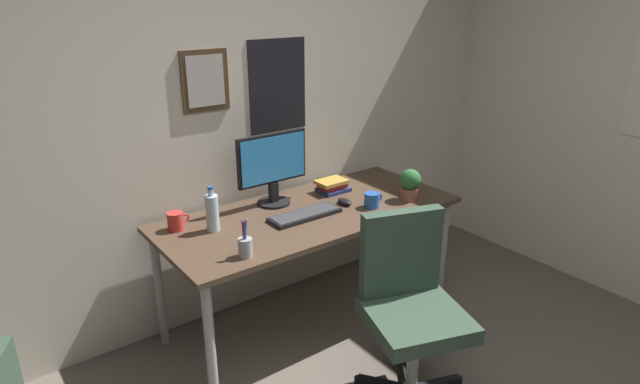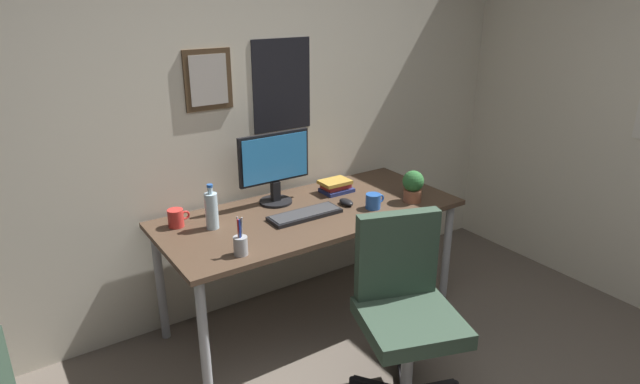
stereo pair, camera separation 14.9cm
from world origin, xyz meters
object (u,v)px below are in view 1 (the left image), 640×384
(pen_cup, at_px, (245,246))
(book_stack_left, at_px, (332,186))
(monitor, at_px, (272,166))
(potted_plant, at_px, (410,183))
(coffee_mug_near, at_px, (176,221))
(coffee_mug_far, at_px, (372,200))
(office_chair, at_px, (410,299))
(keyboard, at_px, (305,215))
(computer_mouse, at_px, (345,202))
(water_bottle, at_px, (212,212))

(pen_cup, height_order, book_stack_left, pen_cup)
(monitor, bearing_deg, potted_plant, -32.25)
(coffee_mug_near, xyz_separation_m, coffee_mug_far, (1.06, -0.39, -0.01))
(potted_plant, bearing_deg, book_stack_left, 126.88)
(office_chair, xyz_separation_m, potted_plant, (0.56, 0.57, 0.32))
(keyboard, bearing_deg, monitor, 96.78)
(keyboard, bearing_deg, pen_cup, -156.41)
(coffee_mug_far, height_order, pen_cup, pen_cup)
(computer_mouse, distance_m, pen_cup, 0.85)
(pen_cup, distance_m, book_stack_left, 1.00)
(water_bottle, xyz_separation_m, pen_cup, (-0.01, -0.37, -0.05))
(office_chair, height_order, book_stack_left, office_chair)
(book_stack_left, bearing_deg, coffee_mug_far, -85.74)
(monitor, xyz_separation_m, book_stack_left, (0.41, -0.05, -0.20))
(book_stack_left, bearing_deg, monitor, 172.65)
(computer_mouse, relative_size, potted_plant, 0.56)
(coffee_mug_near, bearing_deg, pen_cup, -73.74)
(computer_mouse, height_order, water_bottle, water_bottle)
(potted_plant, bearing_deg, coffee_mug_far, 170.60)
(keyboard, bearing_deg, potted_plant, -13.67)
(monitor, distance_m, coffee_mug_far, 0.63)
(office_chair, height_order, coffee_mug_far, office_chair)
(office_chair, height_order, computer_mouse, office_chair)
(potted_plant, distance_m, pen_cup, 1.19)
(monitor, xyz_separation_m, coffee_mug_far, (0.44, -0.40, -0.19))
(water_bottle, bearing_deg, book_stack_left, 5.42)
(coffee_mug_far, xyz_separation_m, potted_plant, (0.27, -0.04, 0.06))
(keyboard, height_order, coffee_mug_near, coffee_mug_near)
(computer_mouse, height_order, potted_plant, potted_plant)
(water_bottle, bearing_deg, computer_mouse, -9.61)
(office_chair, distance_m, coffee_mug_near, 1.30)
(pen_cup, relative_size, book_stack_left, 0.98)
(coffee_mug_far, bearing_deg, potted_plant, -9.40)
(book_stack_left, bearing_deg, computer_mouse, -109.67)
(coffee_mug_near, bearing_deg, monitor, 0.68)
(water_bottle, bearing_deg, potted_plant, -14.75)
(potted_plant, bearing_deg, keyboard, 166.33)
(coffee_mug_near, bearing_deg, potted_plant, -18.24)
(coffee_mug_near, xyz_separation_m, book_stack_left, (1.04, -0.05, -0.01))
(water_bottle, relative_size, coffee_mug_near, 2.04)
(keyboard, relative_size, pen_cup, 2.15)
(coffee_mug_far, distance_m, potted_plant, 0.28)
(water_bottle, distance_m, coffee_mug_near, 0.21)
(coffee_mug_near, relative_size, coffee_mug_far, 0.97)
(office_chair, xyz_separation_m, pen_cup, (-0.62, 0.51, 0.27))
(office_chair, bearing_deg, coffee_mug_near, 127.12)
(potted_plant, height_order, pen_cup, pen_cup)
(office_chair, distance_m, pen_cup, 0.85)
(monitor, relative_size, book_stack_left, 2.25)
(keyboard, height_order, coffee_mug_far, coffee_mug_far)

